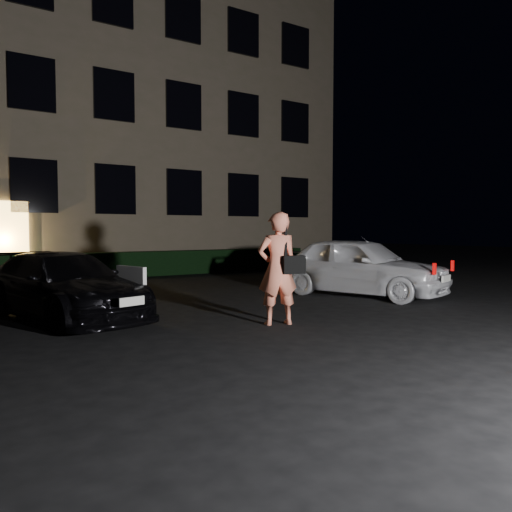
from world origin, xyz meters
TOP-DOWN VIEW (x-y plane):
  - ground at (0.00, 0.00)m, footprint 80.00×80.00m
  - building at (-0.00, 14.99)m, footprint 20.00×8.11m
  - hedge at (0.00, 10.50)m, footprint 15.00×0.70m
  - sedan at (-3.40, 3.21)m, footprint 2.64×4.41m
  - hatch at (3.32, 2.57)m, footprint 2.97×4.58m
  - man at (-0.51, 0.65)m, footprint 0.80×0.64m

SIDE VIEW (x-z plane):
  - ground at x=0.00m, z-range 0.00..0.00m
  - hedge at x=0.00m, z-range 0.00..0.85m
  - sedan at x=-3.40m, z-range 0.00..1.20m
  - hatch at x=3.32m, z-range 0.00..1.45m
  - man at x=-0.51m, z-range 0.00..1.91m
  - building at x=0.00m, z-range 0.00..12.00m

